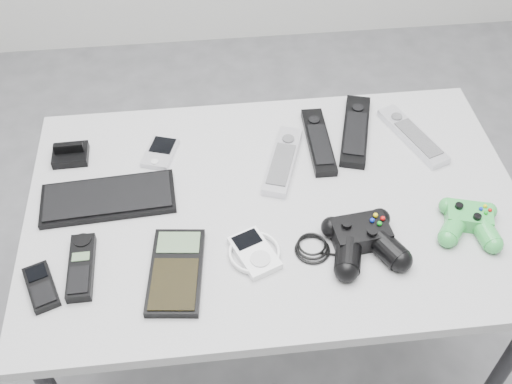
{
  "coord_description": "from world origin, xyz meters",
  "views": [
    {
      "loc": [
        -0.21,
        -0.79,
        1.63
      ],
      "look_at": [
        -0.11,
        0.06,
        0.72
      ],
      "focal_mm": 42.0,
      "sensor_mm": 36.0,
      "label": 1
    }
  ],
  "objects": [
    {
      "name": "pda",
      "position": [
        -0.31,
        0.21,
        0.7
      ],
      "size": [
        0.09,
        0.11,
        0.02
      ],
      "primitive_type": "cube",
      "rotation": [
        0.0,
        0.0,
        -0.32
      ],
      "color": "silver",
      "rests_on": "desk"
    },
    {
      "name": "remote_silver_a",
      "position": [
        -0.04,
        0.15,
        0.71
      ],
      "size": [
        0.12,
        0.21,
        0.02
      ],
      "primitive_type": "cube",
      "rotation": [
        0.0,
        0.0,
        -0.33
      ],
      "color": "silver",
      "rests_on": "desk"
    },
    {
      "name": "floor",
      "position": [
        0.0,
        0.0,
        0.0
      ],
      "size": [
        3.5,
        3.5,
        0.0
      ],
      "primitive_type": "plane",
      "color": "slate",
      "rests_on": "ground"
    },
    {
      "name": "mobile_phone",
      "position": [
        -0.53,
        -0.12,
        0.71
      ],
      "size": [
        0.08,
        0.11,
        0.02
      ],
      "primitive_type": "cube",
      "rotation": [
        0.0,
        0.0,
        0.36
      ],
      "color": "black",
      "rests_on": "desk"
    },
    {
      "name": "calculator",
      "position": [
        -0.29,
        -0.12,
        0.71
      ],
      "size": [
        0.12,
        0.2,
        0.02
      ],
      "primitive_type": "cube",
      "rotation": [
        0.0,
        0.0,
        -0.11
      ],
      "color": "black",
      "rests_on": "desk"
    },
    {
      "name": "desk",
      "position": [
        -0.07,
        0.04,
        0.64
      ],
      "size": [
        1.04,
        0.67,
        0.7
      ],
      "color": "#9E9DA0",
      "rests_on": "floor"
    },
    {
      "name": "pda_keyboard",
      "position": [
        -0.42,
        0.09,
        0.7
      ],
      "size": [
        0.28,
        0.13,
        0.02
      ],
      "primitive_type": "cube",
      "rotation": [
        0.0,
        0.0,
        0.06
      ],
      "color": "black",
      "rests_on": "desk"
    },
    {
      "name": "remote_black_b",
      "position": [
        0.14,
        0.24,
        0.71
      ],
      "size": [
        0.12,
        0.24,
        0.02
      ],
      "primitive_type": "cube",
      "rotation": [
        0.0,
        0.0,
        -0.29
      ],
      "color": "black",
      "rests_on": "desk"
    },
    {
      "name": "mp3_player",
      "position": [
        -0.13,
        -0.09,
        0.71
      ],
      "size": [
        0.14,
        0.14,
        0.02
      ],
      "primitive_type": "cube",
      "rotation": [
        0.0,
        0.0,
        0.39
      ],
      "color": "white",
      "rests_on": "desk"
    },
    {
      "name": "controller_black",
      "position": [
        0.08,
        -0.09,
        0.72
      ],
      "size": [
        0.28,
        0.19,
        0.05
      ],
      "primitive_type": null,
      "rotation": [
        0.0,
        0.0,
        0.11
      ],
      "color": "black",
      "rests_on": "desk"
    },
    {
      "name": "controller_green",
      "position": [
        0.3,
        -0.07,
        0.72
      ],
      "size": [
        0.16,
        0.16,
        0.04
      ],
      "primitive_type": null,
      "rotation": [
        0.0,
        0.0,
        -0.28
      ],
      "color": "#268B36",
      "rests_on": "desk"
    },
    {
      "name": "dock_bracket",
      "position": [
        -0.51,
        0.23,
        0.72
      ],
      "size": [
        0.08,
        0.07,
        0.04
      ],
      "primitive_type": "cube",
      "rotation": [
        0.0,
        0.0,
        0.02
      ],
      "color": "black",
      "rests_on": "desk"
    },
    {
      "name": "remote_black_a",
      "position": [
        0.05,
        0.21,
        0.71
      ],
      "size": [
        0.05,
        0.21,
        0.02
      ],
      "primitive_type": "cube",
      "rotation": [
        0.0,
        0.0,
        -0.01
      ],
      "color": "black",
      "rests_on": "desk"
    },
    {
      "name": "cordless_handset",
      "position": [
        -0.46,
        -0.09,
        0.71
      ],
      "size": [
        0.05,
        0.15,
        0.02
      ],
      "primitive_type": "cube",
      "rotation": [
        0.0,
        0.0,
        0.01
      ],
      "color": "black",
      "rests_on": "desk"
    },
    {
      "name": "remote_silver_b",
      "position": [
        0.27,
        0.2,
        0.71
      ],
      "size": [
        0.12,
        0.22,
        0.02
      ],
      "primitive_type": "cube",
      "rotation": [
        0.0,
        0.0,
        0.36
      ],
      "color": "silver",
      "rests_on": "desk"
    }
  ]
}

